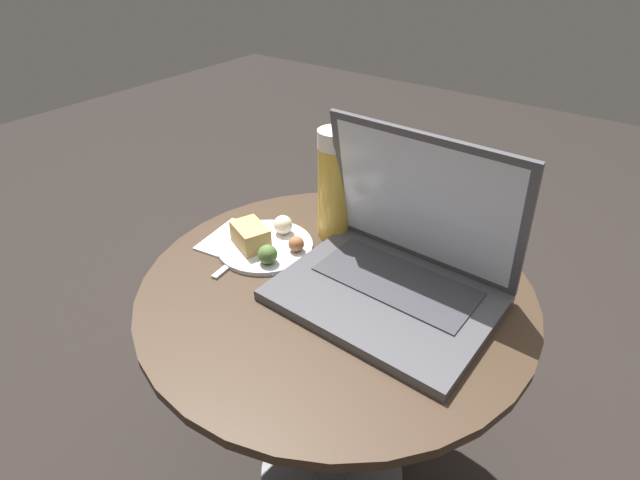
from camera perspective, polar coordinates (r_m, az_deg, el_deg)
ground_plane at (r=1.30m, az=1.33°, el=-25.08°), size 6.00×6.00×0.00m
table at (r=0.96m, az=1.66°, el=-11.71°), size 0.68×0.68×0.57m
napkin at (r=0.97m, az=-7.79°, el=-0.48°), size 0.20×0.15×0.00m
laptop at (r=0.83m, az=8.82°, el=-2.82°), size 0.35×0.27×0.27m
beer_glass at (r=0.94m, az=1.64°, el=6.28°), size 0.06×0.06×0.22m
snack_plate at (r=0.95m, az=-6.39°, el=-0.20°), size 0.18×0.18×0.05m
fork at (r=0.96m, az=-7.89°, el=-0.82°), size 0.04×0.19×0.00m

